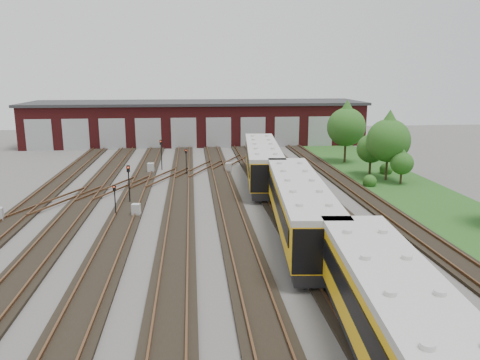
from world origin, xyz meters
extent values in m
plane|color=#484643|center=(0.00, 0.00, 0.00)|extent=(120.00, 120.00, 0.00)
cube|color=black|center=(-14.00, 0.00, 0.09)|extent=(2.40, 70.00, 0.18)
cube|color=brown|center=(-13.28, 0.00, 0.26)|extent=(0.10, 70.00, 0.15)
cube|color=black|center=(-10.00, 0.00, 0.09)|extent=(2.40, 70.00, 0.18)
cube|color=brown|center=(-10.72, 0.00, 0.26)|extent=(0.10, 70.00, 0.15)
cube|color=brown|center=(-9.28, 0.00, 0.26)|extent=(0.10, 70.00, 0.15)
cube|color=black|center=(-6.00, 0.00, 0.09)|extent=(2.40, 70.00, 0.18)
cube|color=brown|center=(-6.72, 0.00, 0.26)|extent=(0.10, 70.00, 0.15)
cube|color=brown|center=(-5.28, 0.00, 0.26)|extent=(0.10, 70.00, 0.15)
cube|color=black|center=(-2.00, 0.00, 0.09)|extent=(2.40, 70.00, 0.18)
cube|color=brown|center=(-2.72, 0.00, 0.26)|extent=(0.10, 70.00, 0.15)
cube|color=brown|center=(-1.28, 0.00, 0.26)|extent=(0.10, 70.00, 0.15)
cube|color=black|center=(2.00, 0.00, 0.09)|extent=(2.40, 70.00, 0.18)
cube|color=brown|center=(1.28, 0.00, 0.26)|extent=(0.10, 70.00, 0.15)
cube|color=brown|center=(2.72, 0.00, 0.26)|extent=(0.10, 70.00, 0.15)
cube|color=black|center=(6.00, 0.00, 0.09)|extent=(2.40, 70.00, 0.18)
cube|color=brown|center=(5.28, 0.00, 0.26)|extent=(0.10, 70.00, 0.15)
cube|color=brown|center=(6.72, 0.00, 0.26)|extent=(0.10, 70.00, 0.15)
cube|color=black|center=(10.00, 0.00, 0.09)|extent=(2.40, 70.00, 0.18)
cube|color=brown|center=(9.28, 0.00, 0.26)|extent=(0.10, 70.00, 0.15)
cube|color=brown|center=(10.72, 0.00, 0.26)|extent=(0.10, 70.00, 0.15)
cube|color=black|center=(14.00, 0.00, 0.09)|extent=(2.40, 70.00, 0.18)
cube|color=brown|center=(13.28, 0.00, 0.26)|extent=(0.10, 70.00, 0.15)
cube|color=brown|center=(14.72, 0.00, 0.26)|extent=(0.10, 70.00, 0.15)
cube|color=brown|center=(-8.00, 10.00, 0.26)|extent=(5.40, 9.62, 0.15)
cube|color=brown|center=(-4.00, 14.00, 0.26)|extent=(5.40, 9.62, 0.15)
cube|color=brown|center=(0.00, 18.00, 0.26)|extent=(5.40, 9.62, 0.15)
cube|color=brown|center=(-12.00, 6.00, 0.26)|extent=(5.40, 9.62, 0.15)
cube|color=brown|center=(4.00, 22.00, 0.26)|extent=(5.40, 9.62, 0.15)
cube|color=#531416|center=(0.00, 40.00, 3.00)|extent=(50.00, 12.00, 6.00)
cube|color=#2C2C2E|center=(0.00, 40.00, 6.15)|extent=(51.00, 12.50, 0.40)
cube|color=#9B9EA1|center=(-22.00, 33.98, 2.20)|extent=(3.60, 0.12, 4.40)
cube|color=#9B9EA1|center=(-17.00, 33.98, 2.20)|extent=(3.60, 0.12, 4.40)
cube|color=#9B9EA1|center=(-12.00, 33.98, 2.20)|extent=(3.60, 0.12, 4.40)
cube|color=#9B9EA1|center=(-7.00, 33.98, 2.20)|extent=(3.60, 0.12, 4.40)
cube|color=#9B9EA1|center=(-2.00, 33.98, 2.20)|extent=(3.60, 0.12, 4.40)
cube|color=#9B9EA1|center=(3.00, 33.98, 2.20)|extent=(3.60, 0.12, 4.40)
cube|color=#9B9EA1|center=(8.00, 33.98, 2.20)|extent=(3.60, 0.12, 4.40)
cube|color=#9B9EA1|center=(13.00, 33.98, 2.20)|extent=(3.60, 0.12, 4.40)
cube|color=#9B9EA1|center=(18.00, 33.98, 2.20)|extent=(3.60, 0.12, 4.40)
cube|color=#1D4617|center=(19.00, 10.00, 0.03)|extent=(8.00, 55.00, 0.05)
cube|color=#ECA30C|center=(6.00, -20.29, 2.23)|extent=(4.50, 16.94, 2.45)
cube|color=#BABAB5|center=(6.00, -20.29, 3.62)|extent=(4.61, 16.95, 0.33)
cube|color=black|center=(4.53, -20.15, 2.51)|extent=(1.49, 14.66, 0.95)
cube|color=black|center=(7.47, -20.43, 2.51)|extent=(1.49, 14.66, 0.95)
cube|color=black|center=(6.00, -4.29, 0.66)|extent=(4.17, 16.90, 0.67)
cube|color=#ECA30C|center=(6.00, -4.29, 2.23)|extent=(4.50, 16.94, 2.45)
cube|color=#BABAB5|center=(6.00, -4.29, 3.62)|extent=(4.61, 16.95, 0.33)
cube|color=black|center=(4.53, -4.15, 2.51)|extent=(1.49, 14.66, 0.95)
cube|color=black|center=(7.47, -4.43, 2.51)|extent=(1.49, 14.66, 0.95)
cube|color=black|center=(6.00, 11.71, 0.66)|extent=(4.17, 16.90, 0.67)
cube|color=#ECA30C|center=(6.00, 11.71, 2.23)|extent=(4.50, 16.94, 2.45)
cube|color=#BABAB5|center=(6.00, 11.71, 3.62)|extent=(4.61, 16.95, 0.33)
cube|color=black|center=(4.53, 11.85, 2.51)|extent=(1.49, 14.66, 0.95)
cube|color=black|center=(7.47, 11.57, 2.51)|extent=(1.49, 14.66, 0.95)
cylinder|color=black|center=(-6.69, 1.29, 1.03)|extent=(0.09, 0.09, 2.07)
cube|color=black|center=(-6.69, 1.29, 2.29)|extent=(0.23, 0.14, 0.44)
sphere|color=red|center=(-6.69, 1.20, 2.37)|extent=(0.11, 0.11, 0.11)
cylinder|color=black|center=(-6.11, 5.01, 1.35)|extent=(0.11, 0.11, 2.71)
cube|color=black|center=(-6.11, 5.01, 2.98)|extent=(0.29, 0.20, 0.55)
sphere|color=red|center=(-6.11, 4.90, 3.09)|extent=(0.13, 0.13, 0.13)
cylinder|color=black|center=(-4.29, 18.96, 1.42)|extent=(0.11, 0.11, 2.83)
cube|color=black|center=(-4.29, 18.96, 3.10)|extent=(0.31, 0.25, 0.55)
sphere|color=red|center=(-4.29, 18.85, 3.21)|extent=(0.13, 0.13, 0.13)
cylinder|color=black|center=(-1.52, 15.62, 1.19)|extent=(0.09, 0.09, 2.39)
cube|color=black|center=(-1.52, 15.62, 2.62)|extent=(0.24, 0.15, 0.46)
sphere|color=red|center=(-1.52, 15.53, 2.71)|extent=(0.11, 0.11, 0.11)
cube|color=#A7AAAC|center=(-5.37, 17.14, 0.56)|extent=(0.72, 0.61, 1.12)
cube|color=#A7AAAC|center=(-5.19, 1.30, 0.50)|extent=(0.67, 0.59, 1.00)
cube|color=#A7AAAC|center=(6.08, 19.22, 0.55)|extent=(0.76, 0.68, 1.11)
cube|color=#A7AAAC|center=(3.03, 16.68, 0.53)|extent=(0.75, 0.67, 1.06)
cylinder|color=#312516|center=(17.53, 21.05, 1.18)|extent=(0.27, 0.27, 2.35)
sphere|color=#1F4915|center=(17.53, 21.05, 4.31)|extent=(4.57, 4.57, 4.57)
cone|color=#1F4915|center=(17.53, 21.05, 5.94)|extent=(3.92, 3.92, 3.26)
cylinder|color=#312516|center=(17.89, 13.81, 0.78)|extent=(0.24, 0.24, 1.55)
sphere|color=#1F4915|center=(17.89, 13.81, 2.85)|extent=(3.02, 3.02, 3.02)
cone|color=#1F4915|center=(17.89, 13.81, 3.92)|extent=(2.59, 2.59, 2.16)
cylinder|color=#312516|center=(18.57, 11.17, 1.11)|extent=(0.22, 0.22, 2.21)
sphere|color=#1F4915|center=(18.57, 11.17, 4.06)|extent=(4.30, 4.30, 4.30)
cone|color=#1F4915|center=(18.57, 11.17, 5.59)|extent=(3.69, 3.69, 3.07)
cylinder|color=#312516|center=(19.33, 9.43, 0.57)|extent=(0.21, 0.21, 1.14)
sphere|color=#1F4915|center=(19.33, 9.43, 2.09)|extent=(2.22, 2.22, 2.22)
cone|color=#1F4915|center=(19.33, 9.43, 2.88)|extent=(1.90, 1.90, 1.58)
sphere|color=#1F4915|center=(16.00, 8.91, 0.66)|extent=(1.32, 1.32, 1.32)
sphere|color=#1F4915|center=(19.85, 14.15, 0.70)|extent=(1.40, 1.40, 1.40)
sphere|color=#1F4915|center=(21.62, 34.37, 0.87)|extent=(1.75, 1.75, 1.75)
camera|label=1|loc=(-0.88, -33.17, 10.60)|focal=35.00mm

